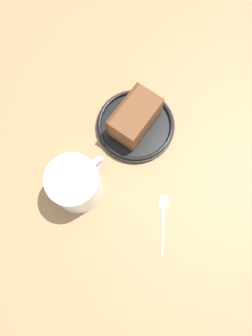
{
  "coord_description": "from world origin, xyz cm",
  "views": [
    {
      "loc": [
        17.74,
        -4.53,
        60.01
      ],
      "look_at": [
        2.12,
        -0.64,
        3.0
      ],
      "focal_mm": 32.47,
      "sensor_mm": 36.0,
      "label": 1
    }
  ],
  "objects_px": {
    "teaspoon": "(163,212)",
    "cake_slice": "(135,118)",
    "tea_mug": "(76,184)",
    "small_plate": "(136,125)"
  },
  "relations": [
    {
      "from": "cake_slice",
      "to": "tea_mug",
      "type": "height_order",
      "value": "tea_mug"
    },
    {
      "from": "small_plate",
      "to": "teaspoon",
      "type": "xyz_separation_m",
      "value": [
        0.19,
        0.01,
        -0.01
      ]
    },
    {
      "from": "teaspoon",
      "to": "tea_mug",
      "type": "bearing_deg",
      "value": -119.26
    },
    {
      "from": "teaspoon",
      "to": "cake_slice",
      "type": "bearing_deg",
      "value": -177.08
    },
    {
      "from": "cake_slice",
      "to": "tea_mug",
      "type": "bearing_deg",
      "value": -53.15
    },
    {
      "from": "cake_slice",
      "to": "tea_mug",
      "type": "distance_m",
      "value": 0.18
    },
    {
      "from": "cake_slice",
      "to": "teaspoon",
      "type": "xyz_separation_m",
      "value": [
        0.19,
        0.01,
        -0.04
      ]
    },
    {
      "from": "small_plate",
      "to": "tea_mug",
      "type": "distance_m",
      "value": 0.18
    },
    {
      "from": "small_plate",
      "to": "teaspoon",
      "type": "distance_m",
      "value": 0.19
    },
    {
      "from": "tea_mug",
      "to": "teaspoon",
      "type": "distance_m",
      "value": 0.18
    }
  ]
}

